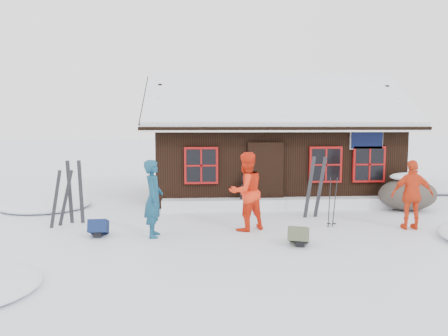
{
  "coord_description": "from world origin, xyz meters",
  "views": [
    {
      "loc": [
        -1.33,
        -10.92,
        2.67
      ],
      "look_at": [
        -0.42,
        2.12,
        1.3
      ],
      "focal_mm": 35.0,
      "sensor_mm": 36.0,
      "label": 1
    }
  ],
  "objects_px": {
    "skier_orange_right": "(412,195)",
    "backpack_olive": "(299,238)",
    "boulder": "(408,193)",
    "ski_poles": "(332,203)",
    "skier_crouched": "(246,192)",
    "ski_pair_left": "(61,199)",
    "backpack_blue": "(99,230)",
    "skier_orange_left": "(246,191)",
    "skier_teal": "(154,198)"
  },
  "relations": [
    {
      "from": "ski_poles",
      "to": "skier_teal",
      "type": "bearing_deg",
      "value": -171.58
    },
    {
      "from": "boulder",
      "to": "backpack_olive",
      "type": "bearing_deg",
      "value": -140.17
    },
    {
      "from": "ski_poles",
      "to": "backpack_olive",
      "type": "bearing_deg",
      "value": -127.97
    },
    {
      "from": "skier_orange_right",
      "to": "backpack_olive",
      "type": "height_order",
      "value": "skier_orange_right"
    },
    {
      "from": "skier_orange_left",
      "to": "boulder",
      "type": "bearing_deg",
      "value": 172.43
    },
    {
      "from": "skier_teal",
      "to": "backpack_blue",
      "type": "height_order",
      "value": "skier_teal"
    },
    {
      "from": "skier_orange_left",
      "to": "ski_poles",
      "type": "relative_size",
      "value": 1.48
    },
    {
      "from": "skier_teal",
      "to": "backpack_olive",
      "type": "bearing_deg",
      "value": -106.48
    },
    {
      "from": "boulder",
      "to": "backpack_olive",
      "type": "height_order",
      "value": "boulder"
    },
    {
      "from": "skier_orange_right",
      "to": "ski_pair_left",
      "type": "relative_size",
      "value": 1.16
    },
    {
      "from": "skier_orange_left",
      "to": "boulder",
      "type": "relative_size",
      "value": 1.11
    },
    {
      "from": "ski_pair_left",
      "to": "backpack_blue",
      "type": "xyz_separation_m",
      "value": [
        1.18,
        -1.08,
        -0.56
      ]
    },
    {
      "from": "skier_orange_left",
      "to": "backpack_olive",
      "type": "xyz_separation_m",
      "value": [
        0.99,
        -1.41,
        -0.82
      ]
    },
    {
      "from": "ski_pair_left",
      "to": "ski_poles",
      "type": "bearing_deg",
      "value": -35.6
    },
    {
      "from": "skier_orange_right",
      "to": "backpack_olive",
      "type": "bearing_deg",
      "value": 27.07
    },
    {
      "from": "skier_teal",
      "to": "ski_pair_left",
      "type": "height_order",
      "value": "skier_teal"
    },
    {
      "from": "skier_teal",
      "to": "ski_pair_left",
      "type": "xyz_separation_m",
      "value": [
        -2.48,
        1.22,
        -0.19
      ]
    },
    {
      "from": "skier_orange_left",
      "to": "skier_crouched",
      "type": "bearing_deg",
      "value": -126.68
    },
    {
      "from": "ski_pair_left",
      "to": "backpack_olive",
      "type": "height_order",
      "value": "ski_pair_left"
    },
    {
      "from": "skier_orange_right",
      "to": "boulder",
      "type": "xyz_separation_m",
      "value": [
        1.06,
        2.32,
        -0.35
      ]
    },
    {
      "from": "backpack_olive",
      "to": "skier_teal",
      "type": "bearing_deg",
      "value": -177.84
    },
    {
      "from": "skier_orange_left",
      "to": "ski_pair_left",
      "type": "relative_size",
      "value": 1.29
    },
    {
      "from": "skier_orange_left",
      "to": "backpack_olive",
      "type": "relative_size",
      "value": 3.43
    },
    {
      "from": "skier_orange_right",
      "to": "ski_poles",
      "type": "height_order",
      "value": "skier_orange_right"
    },
    {
      "from": "skier_crouched",
      "to": "ski_poles",
      "type": "xyz_separation_m",
      "value": [
        1.93,
        -2.34,
        0.07
      ]
    },
    {
      "from": "skier_orange_right",
      "to": "boulder",
      "type": "height_order",
      "value": "skier_orange_right"
    },
    {
      "from": "boulder",
      "to": "ski_pair_left",
      "type": "height_order",
      "value": "ski_pair_left"
    },
    {
      "from": "skier_teal",
      "to": "ski_poles",
      "type": "xyz_separation_m",
      "value": [
        4.47,
        0.66,
        -0.29
      ]
    },
    {
      "from": "backpack_olive",
      "to": "ski_pair_left",
      "type": "bearing_deg",
      "value": 177.72
    },
    {
      "from": "skier_orange_right",
      "to": "skier_crouched",
      "type": "relative_size",
      "value": 1.6
    },
    {
      "from": "skier_orange_right",
      "to": "ski_poles",
      "type": "relative_size",
      "value": 1.33
    },
    {
      "from": "ski_pair_left",
      "to": "backpack_olive",
      "type": "relative_size",
      "value": 2.65
    },
    {
      "from": "skier_crouched",
      "to": "ski_poles",
      "type": "bearing_deg",
      "value": -79.8
    },
    {
      "from": "skier_crouched",
      "to": "boulder",
      "type": "relative_size",
      "value": 0.62
    },
    {
      "from": "boulder",
      "to": "ski_poles",
      "type": "distance_m",
      "value": 3.53
    },
    {
      "from": "backpack_blue",
      "to": "boulder",
      "type": "bearing_deg",
      "value": 12.93
    },
    {
      "from": "backpack_olive",
      "to": "ski_poles",
      "type": "bearing_deg",
      "value": 70.51
    },
    {
      "from": "skier_teal",
      "to": "ski_poles",
      "type": "bearing_deg",
      "value": -81.74
    },
    {
      "from": "ski_poles",
      "to": "skier_crouched",
      "type": "bearing_deg",
      "value": 129.53
    },
    {
      "from": "boulder",
      "to": "skier_teal",
      "type": "bearing_deg",
      "value": -160.9
    },
    {
      "from": "boulder",
      "to": "backpack_olive",
      "type": "xyz_separation_m",
      "value": [
        -4.22,
        -3.52,
        -0.37
      ]
    },
    {
      "from": "skier_orange_left",
      "to": "ski_poles",
      "type": "distance_m",
      "value": 2.28
    },
    {
      "from": "skier_crouched",
      "to": "ski_pair_left",
      "type": "bearing_deg",
      "value": 170.21
    },
    {
      "from": "boulder",
      "to": "ski_poles",
      "type": "xyz_separation_m",
      "value": [
        -2.97,
        -1.91,
        0.1
      ]
    },
    {
      "from": "skier_orange_right",
      "to": "backpack_olive",
      "type": "xyz_separation_m",
      "value": [
        -3.16,
        -1.2,
        -0.72
      ]
    },
    {
      "from": "skier_orange_right",
      "to": "backpack_olive",
      "type": "distance_m",
      "value": 3.45
    },
    {
      "from": "skier_teal",
      "to": "ski_pair_left",
      "type": "distance_m",
      "value": 2.77
    },
    {
      "from": "skier_crouched",
      "to": "backpack_olive",
      "type": "distance_m",
      "value": 4.02
    },
    {
      "from": "boulder",
      "to": "ski_poles",
      "type": "height_order",
      "value": "ski_poles"
    },
    {
      "from": "skier_teal",
      "to": "skier_orange_right",
      "type": "xyz_separation_m",
      "value": [
        6.37,
        0.26,
        -0.03
      ]
    }
  ]
}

